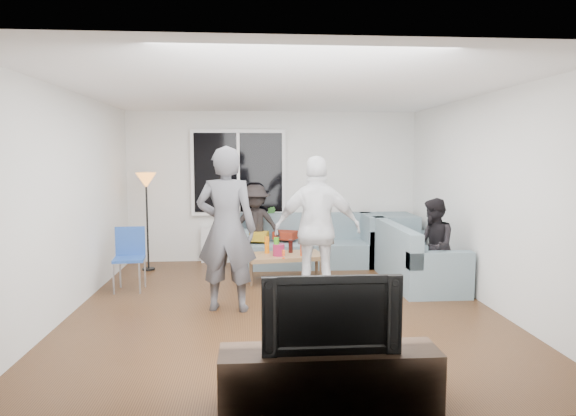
{
  "coord_description": "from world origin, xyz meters",
  "views": [
    {
      "loc": [
        -0.39,
        -5.97,
        1.84
      ],
      "look_at": [
        0.1,
        0.6,
        1.15
      ],
      "focal_mm": 31.24,
      "sensor_mm": 36.0,
      "label": 1
    }
  ],
  "objects": [
    {
      "name": "floor",
      "position": [
        0.0,
        0.0,
        -0.02
      ],
      "size": [
        5.0,
        5.5,
        0.04
      ],
      "primitive_type": "cube",
      "color": "#56351C",
      "rests_on": "ground"
    },
    {
      "name": "ceiling",
      "position": [
        0.0,
        0.0,
        2.62
      ],
      "size": [
        5.0,
        5.5,
        0.04
      ],
      "primitive_type": "cube",
      "color": "white",
      "rests_on": "ground"
    },
    {
      "name": "wall_back",
      "position": [
        0.0,
        2.77,
        1.3
      ],
      "size": [
        5.0,
        0.04,
        2.6
      ],
      "primitive_type": "cube",
      "color": "silver",
      "rests_on": "ground"
    },
    {
      "name": "wall_front",
      "position": [
        0.0,
        -2.77,
        1.3
      ],
      "size": [
        5.0,
        0.04,
        2.6
      ],
      "primitive_type": "cube",
      "color": "silver",
      "rests_on": "ground"
    },
    {
      "name": "wall_left",
      "position": [
        -2.52,
        0.0,
        1.3
      ],
      "size": [
        0.04,
        5.5,
        2.6
      ],
      "primitive_type": "cube",
      "color": "silver",
      "rests_on": "ground"
    },
    {
      "name": "wall_right",
      "position": [
        2.52,
        0.0,
        1.3
      ],
      "size": [
        0.04,
        5.5,
        2.6
      ],
      "primitive_type": "cube",
      "color": "silver",
      "rests_on": "ground"
    },
    {
      "name": "window_frame",
      "position": [
        -0.6,
        2.69,
        1.55
      ],
      "size": [
        1.62,
        0.06,
        1.47
      ],
      "primitive_type": "cube",
      "color": "white",
      "rests_on": "wall_back"
    },
    {
      "name": "window_glass",
      "position": [
        -0.6,
        2.65,
        1.55
      ],
      "size": [
        1.5,
        0.02,
        1.35
      ],
      "primitive_type": "cube",
      "color": "black",
      "rests_on": "window_frame"
    },
    {
      "name": "window_mullion",
      "position": [
        -0.6,
        2.64,
        1.55
      ],
      "size": [
        0.05,
        0.03,
        1.35
      ],
      "primitive_type": "cube",
      "color": "white",
      "rests_on": "window_frame"
    },
    {
      "name": "radiator",
      "position": [
        -0.6,
        2.65,
        0.31
      ],
      "size": [
        1.3,
        0.12,
        0.62
      ],
      "primitive_type": "cube",
      "color": "silver",
      "rests_on": "floor"
    },
    {
      "name": "potted_plant",
      "position": [
        -0.06,
        2.62,
        0.79
      ],
      "size": [
        0.21,
        0.18,
        0.35
      ],
      "primitive_type": "imported",
      "rotation": [
        0.0,
        0.0,
        -0.14
      ],
      "color": "#376E2C",
      "rests_on": "radiator"
    },
    {
      "name": "vase",
      "position": [
        -0.91,
        2.62,
        0.7
      ],
      "size": [
        0.17,
        0.17,
        0.15
      ],
      "primitive_type": "imported",
      "rotation": [
        0.0,
        0.0,
        -0.17
      ],
      "color": "silver",
      "rests_on": "radiator"
    },
    {
      "name": "sofa_back_section",
      "position": [
        0.55,
        2.27,
        0.42
      ],
      "size": [
        2.3,
        0.85,
        0.85
      ],
      "primitive_type": null,
      "color": "slate",
      "rests_on": "floor"
    },
    {
      "name": "sofa_right_section",
      "position": [
        2.02,
        1.06,
        0.42
      ],
      "size": [
        2.0,
        0.85,
        0.85
      ],
      "primitive_type": null,
      "rotation": [
        0.0,
        0.0,
        1.57
      ],
      "color": "slate",
      "rests_on": "floor"
    },
    {
      "name": "sofa_corner",
      "position": [
        1.93,
        2.27,
        0.42
      ],
      "size": [
        0.85,
        0.85,
        0.85
      ],
      "primitive_type": "cube",
      "color": "slate",
      "rests_on": "floor"
    },
    {
      "name": "cushion_yellow",
      "position": [
        -0.31,
        2.25,
        0.51
      ],
      "size": [
        0.44,
        0.39,
        0.14
      ],
      "primitive_type": "cube",
      "rotation": [
        0.0,
        0.0,
        -0.2
      ],
      "color": "#BB8C1B",
      "rests_on": "sofa_back_section"
    },
    {
      "name": "cushion_red",
      "position": [
        0.19,
        2.33,
        0.51
      ],
      "size": [
        0.46,
        0.43,
        0.13
      ],
      "primitive_type": "cube",
      "rotation": [
        0.0,
        0.0,
        -0.46
      ],
      "color": "maroon",
      "rests_on": "sofa_back_section"
    },
    {
      "name": "coffee_table",
      "position": [
        0.1,
        1.24,
        0.2
      ],
      "size": [
        1.18,
        0.76,
        0.4
      ],
      "primitive_type": "cube",
      "rotation": [
        0.0,
        0.0,
        0.15
      ],
      "color": "#9B744B",
      "rests_on": "floor"
    },
    {
      "name": "pitcher",
      "position": [
        0.01,
        1.14,
        0.49
      ],
      "size": [
        0.17,
        0.17,
        0.17
      ],
      "primitive_type": "cylinder",
      "color": "#9C1C41",
      "rests_on": "coffee_table"
    },
    {
      "name": "side_chair",
      "position": [
        -2.05,
        0.87,
        0.43
      ],
      "size": [
        0.44,
        0.44,
        0.86
      ],
      "primitive_type": null,
      "rotation": [
        0.0,
        0.0,
        0.11
      ],
      "color": "#24499C",
      "rests_on": "floor"
    },
    {
      "name": "floor_lamp",
      "position": [
        -2.05,
        2.12,
        0.78
      ],
      "size": [
        0.32,
        0.32,
        1.56
      ],
      "primitive_type": null,
      "color": "orange",
      "rests_on": "floor"
    },
    {
      "name": "player_left",
      "position": [
        -0.68,
        -0.09,
        0.98
      ],
      "size": [
        0.78,
        0.57,
        1.95
      ],
      "primitive_type": "imported",
      "rotation": [
        0.0,
        0.0,
        2.99
      ],
      "color": "#48484C",
      "rests_on": "floor"
    },
    {
      "name": "player_right",
      "position": [
        0.44,
        0.19,
        0.92
      ],
      "size": [
        1.1,
        0.49,
        1.84
      ],
      "primitive_type": "imported",
      "rotation": [
        0.0,
        0.0,
        3.1
      ],
      "color": "silver",
      "rests_on": "floor"
    },
    {
      "name": "spectator_right",
      "position": [
        2.02,
        0.41,
        0.64
      ],
      "size": [
        0.58,
        0.69,
        1.28
      ],
      "primitive_type": "imported",
      "rotation": [
        0.0,
        0.0,
        -1.72
      ],
      "color": "black",
      "rests_on": "floor"
    },
    {
      "name": "spectator_back",
      "position": [
        -0.32,
        2.3,
        0.68
      ],
      "size": [
        0.92,
        0.57,
        1.36
      ],
      "primitive_type": "imported",
      "rotation": [
        0.0,
        0.0,
        -0.08
      ],
      "color": "black",
      "rests_on": "floor"
    },
    {
      "name": "tv_console",
      "position": [
        0.17,
        -2.5,
        0.22
      ],
      "size": [
        1.6,
        0.4,
        0.44
      ],
      "primitive_type": "cube",
      "color": "#34241A",
      "rests_on": "floor"
    },
    {
      "name": "television",
      "position": [
        0.17,
        -2.5,
        0.73
      ],
      "size": [
        0.99,
        0.13,
        0.57
      ],
      "primitive_type": "imported",
      "color": "black",
      "rests_on": "tv_console"
    },
    {
      "name": "bottle_d",
      "position": [
        0.35,
        1.11,
        0.54
      ],
      "size": [
        0.07,
        0.07,
        0.29
      ],
      "primitive_type": "cylinder",
      "color": "#DC4113",
      "rests_on": "coffee_table"
    },
    {
      "name": "bottle_a",
      "position": [
        -0.16,
        1.33,
        0.53
      ],
      "size": [
        0.07,
        0.07,
        0.25
      ],
      "primitive_type": "cylinder",
      "color": "orange",
      "rests_on": "coffee_table"
    },
    {
      "name": "bottle_e",
      "position": [
        0.48,
        1.38,
        0.51
      ],
      "size": [
        0.07,
        0.07,
        0.23
      ],
      "primitive_type": "cylinder",
      "color": "black",
      "rests_on": "coffee_table"
    },
    {
      "name": "bottle_c",
      "position": [
        0.2,
        1.35,
        0.5
      ],
      "size": [
        0.07,
        0.07,
        0.19
      ],
      "primitive_type": "cylinder",
      "color": "black",
      "rests_on": "coffee_table"
    },
    {
      "name": "bottle_b",
      "position": [
        -0.03,
        1.14,
        0.53
      ],
      "size": [
        0.08,
        0.08,
        0.27
      ],
      "primitive_type": "cylinder",
      "color": "#409D1C",
      "rests_on": "coffee_table"
    }
  ]
}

